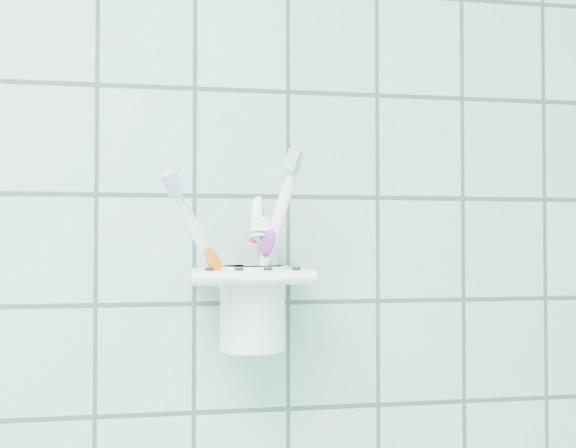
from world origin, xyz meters
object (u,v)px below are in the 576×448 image
Objects in this scene: cup at (253,304)px; toothpaste_tube at (255,269)px; toothbrush_blue at (253,241)px; toothbrush_pink at (253,246)px; toothbrush_orange at (241,241)px; holder_bracket at (250,277)px.

cup is 0.64× the size of toothpaste_tube.
toothbrush_blue is 1.47× the size of toothpaste_tube.
toothbrush_blue is (-0.00, -0.01, 0.01)m from toothbrush_pink.
cup is 0.43× the size of toothbrush_blue.
toothbrush_orange reaches higher than toothbrush_blue.
holder_bracket is 0.60× the size of toothbrush_blue.
toothbrush_orange is at bearing 134.49° from toothbrush_blue.
toothbrush_blue reaches higher than toothbrush_pink.
cup is at bearing 66.21° from toothbrush_pink.
toothpaste_tube is (0.00, -0.01, 0.03)m from cup.
cup is 0.46× the size of toothbrush_pink.
toothbrush_pink is 0.91× the size of toothbrush_orange.
toothbrush_pink is at bearing -58.13° from holder_bracket.
toothbrush_pink reaches higher than cup.
toothbrush_pink is 0.02m from toothbrush_orange.
cup is at bearing 22.47° from toothbrush_orange.
holder_bracket is at bearing -1.62° from toothbrush_orange.
holder_bracket is at bearing -131.93° from cup.
cup is 0.06m from toothbrush_orange.
toothbrush_blue is at bearing -24.45° from toothbrush_orange.
toothbrush_orange is at bearing 165.41° from cup.
holder_bracket is 0.04m from toothbrush_orange.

